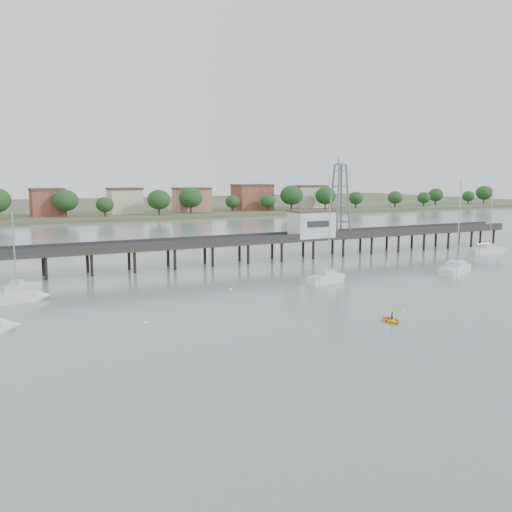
{
  "coord_description": "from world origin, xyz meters",
  "views": [
    {
      "loc": [
        -33.73,
        -34.35,
        16.38
      ],
      "look_at": [
        4.05,
        42.0,
        4.0
      ],
      "focal_mm": 40.0,
      "sensor_mm": 36.0,
      "label": 1
    }
  ],
  "objects_px": {
    "sailboat_c": "(331,278)",
    "sailboat_b": "(23,297)",
    "lattice_tower": "(340,200)",
    "sailboat_e": "(493,250)",
    "yellow_dinghy": "(392,322)",
    "white_tender": "(24,287)",
    "sailboat_d": "(459,268)",
    "pier": "(190,245)"
  },
  "relations": [
    {
      "from": "sailboat_c",
      "to": "white_tender",
      "type": "xyz_separation_m",
      "value": [
        -42.38,
        14.39,
        -0.15
      ]
    },
    {
      "from": "sailboat_c",
      "to": "white_tender",
      "type": "relative_size",
      "value": 2.77
    },
    {
      "from": "lattice_tower",
      "to": "sailboat_e",
      "type": "relative_size",
      "value": 1.1
    },
    {
      "from": "lattice_tower",
      "to": "yellow_dinghy",
      "type": "relative_size",
      "value": 5.42
    },
    {
      "from": "sailboat_b",
      "to": "yellow_dinghy",
      "type": "distance_m",
      "value": 46.33
    },
    {
      "from": "sailboat_c",
      "to": "sailboat_d",
      "type": "bearing_deg",
      "value": -20.72
    },
    {
      "from": "yellow_dinghy",
      "to": "white_tender",
      "type": "bearing_deg",
      "value": 142.78
    },
    {
      "from": "pier",
      "to": "sailboat_c",
      "type": "bearing_deg",
      "value": -58.48
    },
    {
      "from": "sailboat_d",
      "to": "yellow_dinghy",
      "type": "xyz_separation_m",
      "value": [
        -31.5,
        -20.87,
        -0.63
      ]
    },
    {
      "from": "lattice_tower",
      "to": "sailboat_b",
      "type": "distance_m",
      "value": 63.42
    },
    {
      "from": "sailboat_b",
      "to": "lattice_tower",
      "type": "bearing_deg",
      "value": 9.54
    },
    {
      "from": "pier",
      "to": "lattice_tower",
      "type": "distance_m",
      "value": 32.34
    },
    {
      "from": "sailboat_d",
      "to": "white_tender",
      "type": "distance_m",
      "value": 68.67
    },
    {
      "from": "sailboat_e",
      "to": "yellow_dinghy",
      "type": "distance_m",
      "value": 64.34
    },
    {
      "from": "sailboat_e",
      "to": "yellow_dinghy",
      "type": "relative_size",
      "value": 4.94
    },
    {
      "from": "lattice_tower",
      "to": "sailboat_d",
      "type": "relative_size",
      "value": 0.95
    },
    {
      "from": "white_tender",
      "to": "yellow_dinghy",
      "type": "height_order",
      "value": "white_tender"
    },
    {
      "from": "yellow_dinghy",
      "to": "pier",
      "type": "bearing_deg",
      "value": 107.99
    },
    {
      "from": "pier",
      "to": "white_tender",
      "type": "xyz_separation_m",
      "value": [
        -28.14,
        -8.84,
        -3.3
      ]
    },
    {
      "from": "lattice_tower",
      "to": "sailboat_c",
      "type": "height_order",
      "value": "lattice_tower"
    },
    {
      "from": "sailboat_b",
      "to": "sailboat_d",
      "type": "relative_size",
      "value": 0.74
    },
    {
      "from": "sailboat_c",
      "to": "sailboat_d",
      "type": "relative_size",
      "value": 0.75
    },
    {
      "from": "sailboat_d",
      "to": "sailboat_e",
      "type": "bearing_deg",
      "value": 2.72
    },
    {
      "from": "sailboat_b",
      "to": "sailboat_e",
      "type": "distance_m",
      "value": 90.59
    },
    {
      "from": "sailboat_b",
      "to": "white_tender",
      "type": "bearing_deg",
      "value": 79.19
    },
    {
      "from": "pier",
      "to": "white_tender",
      "type": "bearing_deg",
      "value": -162.56
    },
    {
      "from": "sailboat_e",
      "to": "white_tender",
      "type": "bearing_deg",
      "value": -178.34
    },
    {
      "from": "sailboat_c",
      "to": "sailboat_b",
      "type": "bearing_deg",
      "value": 154.63
    },
    {
      "from": "sailboat_b",
      "to": "yellow_dinghy",
      "type": "height_order",
      "value": "sailboat_b"
    },
    {
      "from": "lattice_tower",
      "to": "sailboat_c",
      "type": "relative_size",
      "value": 1.26
    },
    {
      "from": "pier",
      "to": "sailboat_d",
      "type": "xyz_separation_m",
      "value": [
        38.61,
        -24.98,
        -3.17
      ]
    },
    {
      "from": "sailboat_e",
      "to": "sailboat_b",
      "type": "bearing_deg",
      "value": -173.42
    },
    {
      "from": "sailboat_d",
      "to": "white_tender",
      "type": "bearing_deg",
      "value": 139.2
    },
    {
      "from": "sailboat_e",
      "to": "sailboat_d",
      "type": "bearing_deg",
      "value": -146.58
    },
    {
      "from": "white_tender",
      "to": "sailboat_b",
      "type": "bearing_deg",
      "value": -74.38
    },
    {
      "from": "lattice_tower",
      "to": "sailboat_d",
      "type": "xyz_separation_m",
      "value": [
        7.11,
        -24.98,
        -10.47
      ]
    },
    {
      "from": "white_tender",
      "to": "sailboat_e",
      "type": "bearing_deg",
      "value": 18.75
    },
    {
      "from": "sailboat_b",
      "to": "sailboat_c",
      "type": "relative_size",
      "value": 0.98
    },
    {
      "from": "sailboat_e",
      "to": "white_tender",
      "type": "height_order",
      "value": "sailboat_e"
    },
    {
      "from": "sailboat_c",
      "to": "sailboat_d",
      "type": "height_order",
      "value": "sailboat_d"
    },
    {
      "from": "white_tender",
      "to": "yellow_dinghy",
      "type": "relative_size",
      "value": 1.56
    },
    {
      "from": "sailboat_d",
      "to": "yellow_dinghy",
      "type": "height_order",
      "value": "sailboat_d"
    }
  ]
}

